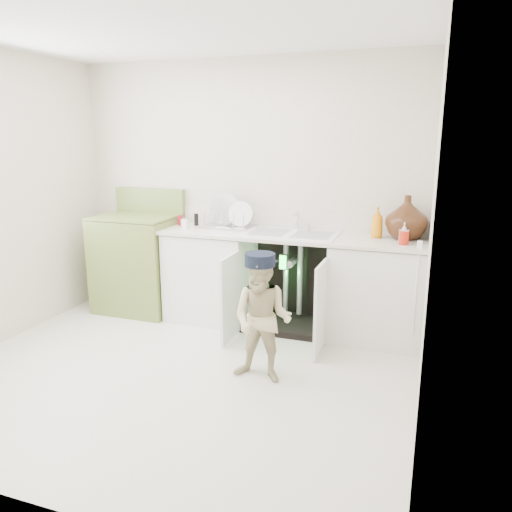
% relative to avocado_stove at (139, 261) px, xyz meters
% --- Properties ---
extents(ground, '(3.50, 3.50, 0.00)m').
position_rel_avocado_stove_xyz_m(ground, '(1.07, -1.18, -0.51)').
color(ground, beige).
rests_on(ground, ground).
extents(room_shell, '(6.00, 5.50, 1.26)m').
position_rel_avocado_stove_xyz_m(room_shell, '(1.07, -1.18, 0.74)').
color(room_shell, beige).
rests_on(room_shell, ground).
extents(counter_run, '(2.44, 1.02, 1.28)m').
position_rel_avocado_stove_xyz_m(counter_run, '(1.66, 0.03, -0.02)').
color(counter_run, white).
rests_on(counter_run, ground).
extents(avocado_stove, '(0.80, 0.65, 1.24)m').
position_rel_avocado_stove_xyz_m(avocado_stove, '(0.00, 0.00, 0.00)').
color(avocado_stove, olive).
rests_on(avocado_stove, ground).
extents(repair_worker, '(0.47, 0.94, 0.96)m').
position_rel_avocado_stove_xyz_m(repair_worker, '(1.71, -1.07, -0.02)').
color(repair_worker, beige).
rests_on(repair_worker, ground).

